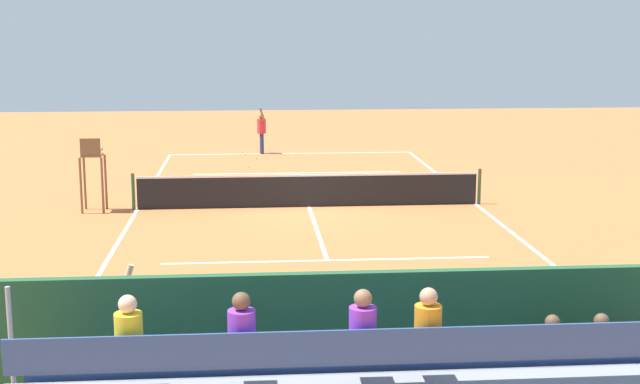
# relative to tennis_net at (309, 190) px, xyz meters

# --- Properties ---
(ground_plane) EXTENTS (60.00, 60.00, 0.00)m
(ground_plane) POSITION_rel_tennis_net_xyz_m (0.00, 0.00, -0.50)
(ground_plane) COLOR #C66B38
(court_line_markings) EXTENTS (10.10, 22.20, 0.01)m
(court_line_markings) POSITION_rel_tennis_net_xyz_m (0.00, -0.04, -0.50)
(court_line_markings) COLOR white
(court_line_markings) RESTS_ON ground
(tennis_net) EXTENTS (10.30, 0.10, 1.07)m
(tennis_net) POSITION_rel_tennis_net_xyz_m (0.00, 0.00, 0.00)
(tennis_net) COLOR black
(tennis_net) RESTS_ON ground
(backdrop_wall) EXTENTS (18.00, 0.16, 2.00)m
(backdrop_wall) POSITION_rel_tennis_net_xyz_m (0.00, 14.00, 0.50)
(backdrop_wall) COLOR #235633
(backdrop_wall) RESTS_ON ground
(bleacher_stand) EXTENTS (9.06, 2.40, 2.48)m
(bleacher_stand) POSITION_rel_tennis_net_xyz_m (-0.12, 15.40, 0.47)
(bleacher_stand) COLOR #9EA0A5
(bleacher_stand) RESTS_ON ground
(umpire_chair) EXTENTS (0.67, 0.67, 2.14)m
(umpire_chair) POSITION_rel_tennis_net_xyz_m (6.20, 0.17, 0.81)
(umpire_chair) COLOR brown
(umpire_chair) RESTS_ON ground
(courtside_bench) EXTENTS (1.80, 0.40, 0.93)m
(courtside_bench) POSITION_rel_tennis_net_xyz_m (-1.62, 13.27, 0.06)
(courtside_bench) COLOR #9E754C
(courtside_bench) RESTS_ON ground
(equipment_bag) EXTENTS (0.90, 0.36, 0.36)m
(equipment_bag) POSITION_rel_tennis_net_xyz_m (0.19, 13.40, -0.32)
(equipment_bag) COLOR #B22D2D
(equipment_bag) RESTS_ON ground
(tennis_player) EXTENTS (0.40, 0.55, 1.93)m
(tennis_player) POSITION_rel_tennis_net_xyz_m (1.21, -11.08, 0.51)
(tennis_player) COLOR navy
(tennis_player) RESTS_ON ground
(tennis_racket) EXTENTS (0.33, 0.57, 0.03)m
(tennis_racket) POSITION_rel_tennis_net_xyz_m (1.98, -10.97, -0.49)
(tennis_racket) COLOR black
(tennis_racket) RESTS_ON ground
(tennis_ball_near) EXTENTS (0.07, 0.07, 0.07)m
(tennis_ball_near) POSITION_rel_tennis_net_xyz_m (1.78, -7.32, -0.47)
(tennis_ball_near) COLOR #CCDB33
(tennis_ball_near) RESTS_ON ground
(tennis_ball_far) EXTENTS (0.07, 0.07, 0.07)m
(tennis_ball_far) POSITION_rel_tennis_net_xyz_m (1.46, -9.60, -0.47)
(tennis_ball_far) COLOR #CCDB33
(tennis_ball_far) RESTS_ON ground
(line_judge) EXTENTS (0.40, 0.55, 1.93)m
(line_judge) POSITION_rel_tennis_net_xyz_m (3.49, 13.30, 0.51)
(line_judge) COLOR #232328
(line_judge) RESTS_ON ground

